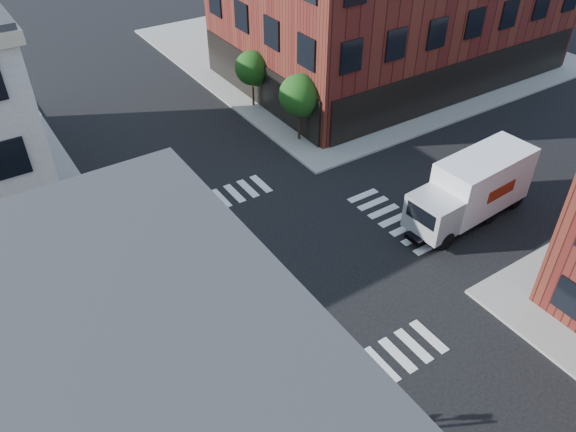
% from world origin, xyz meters
% --- Properties ---
extents(ground, '(120.00, 120.00, 0.00)m').
position_xyz_m(ground, '(0.00, 0.00, 0.00)').
color(ground, black).
rests_on(ground, ground).
extents(sidewalk_ne, '(30.00, 30.00, 0.15)m').
position_xyz_m(sidewalk_ne, '(21.00, 21.00, 0.07)').
color(sidewalk_ne, gray).
rests_on(sidewalk_ne, ground).
extents(tree_near, '(2.69, 2.69, 4.49)m').
position_xyz_m(tree_near, '(7.56, 9.98, 3.16)').
color(tree_near, black).
rests_on(tree_near, ground).
extents(tree_far, '(2.43, 2.43, 4.07)m').
position_xyz_m(tree_far, '(7.56, 15.98, 2.87)').
color(tree_far, black).
rests_on(tree_far, ground).
extents(signal_pole, '(1.29, 1.24, 4.60)m').
position_xyz_m(signal_pole, '(-6.72, -6.68, 2.86)').
color(signal_pole, black).
rests_on(signal_pole, ground).
extents(box_truck, '(8.08, 2.88, 3.60)m').
position_xyz_m(box_truck, '(10.54, -1.93, 1.87)').
color(box_truck, silver).
rests_on(box_truck, ground).
extents(traffic_cone, '(0.53, 0.53, 0.75)m').
position_xyz_m(traffic_cone, '(-4.41, -5.70, 0.36)').
color(traffic_cone, '#D85509').
rests_on(traffic_cone, ground).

